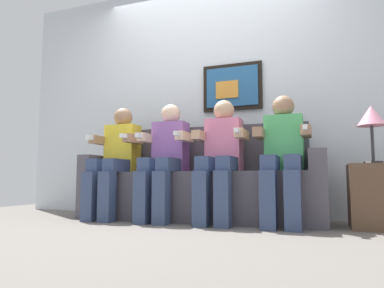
{
  "coord_description": "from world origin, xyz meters",
  "views": [
    {
      "loc": [
        1.1,
        -2.86,
        0.38
      ],
      "look_at": [
        0.0,
        0.15,
        0.7
      ],
      "focal_mm": 33.13,
      "sensor_mm": 36.0,
      "label": 1
    }
  ],
  "objects_px": {
    "person_left_center": "(165,155)",
    "spare_remote_on_table": "(367,163)",
    "couch": "(198,186)",
    "person_rightmost": "(283,152)",
    "person_right_center": "(221,154)",
    "table_lamp": "(371,118)",
    "side_table_right": "(377,196)",
    "person_leftmost": "(116,156)"
  },
  "relations": [
    {
      "from": "person_leftmost",
      "to": "person_rightmost",
      "type": "xyz_separation_m",
      "value": [
        1.61,
        0.0,
        -0.0
      ]
    },
    {
      "from": "couch",
      "to": "person_leftmost",
      "type": "distance_m",
      "value": 0.87
    },
    {
      "from": "person_right_center",
      "to": "spare_remote_on_table",
      "type": "relative_size",
      "value": 8.54
    },
    {
      "from": "side_table_right",
      "to": "spare_remote_on_table",
      "type": "xyz_separation_m",
      "value": [
        -0.06,
        -0.01,
        0.26
      ]
    },
    {
      "from": "couch",
      "to": "person_leftmost",
      "type": "bearing_deg",
      "value": -168.16
    },
    {
      "from": "couch",
      "to": "person_leftmost",
      "type": "height_order",
      "value": "person_leftmost"
    },
    {
      "from": "person_leftmost",
      "to": "person_rightmost",
      "type": "bearing_deg",
      "value": 0.02
    },
    {
      "from": "person_right_center",
      "to": "spare_remote_on_table",
      "type": "height_order",
      "value": "person_right_center"
    },
    {
      "from": "person_left_center",
      "to": "table_lamp",
      "type": "bearing_deg",
      "value": 1.71
    },
    {
      "from": "person_right_center",
      "to": "table_lamp",
      "type": "bearing_deg",
      "value": 2.44
    },
    {
      "from": "person_leftmost",
      "to": "person_left_center",
      "type": "relative_size",
      "value": 1.0
    },
    {
      "from": "person_leftmost",
      "to": "spare_remote_on_table",
      "type": "relative_size",
      "value": 8.54
    },
    {
      "from": "couch",
      "to": "spare_remote_on_table",
      "type": "xyz_separation_m",
      "value": [
        1.44,
        -0.12,
        0.2
      ]
    },
    {
      "from": "person_leftmost",
      "to": "person_right_center",
      "type": "xyz_separation_m",
      "value": [
        1.07,
        0.0,
        -0.0
      ]
    },
    {
      "from": "person_rightmost",
      "to": "spare_remote_on_table",
      "type": "bearing_deg",
      "value": 4.32
    },
    {
      "from": "person_rightmost",
      "to": "side_table_right",
      "type": "relative_size",
      "value": 2.22
    },
    {
      "from": "person_rightmost",
      "to": "side_table_right",
      "type": "height_order",
      "value": "person_rightmost"
    },
    {
      "from": "couch",
      "to": "person_left_center",
      "type": "relative_size",
      "value": 2.06
    },
    {
      "from": "couch",
      "to": "spare_remote_on_table",
      "type": "relative_size",
      "value": 17.61
    },
    {
      "from": "person_left_center",
      "to": "side_table_right",
      "type": "height_order",
      "value": "person_left_center"
    },
    {
      "from": "side_table_right",
      "to": "table_lamp",
      "type": "relative_size",
      "value": 1.09
    },
    {
      "from": "person_right_center",
      "to": "spare_remote_on_table",
      "type": "xyz_separation_m",
      "value": [
        1.17,
        0.05,
        -0.1
      ]
    },
    {
      "from": "person_right_center",
      "to": "side_table_right",
      "type": "distance_m",
      "value": 1.28
    },
    {
      "from": "couch",
      "to": "side_table_right",
      "type": "distance_m",
      "value": 1.5
    },
    {
      "from": "person_rightmost",
      "to": "couch",
      "type": "bearing_deg",
      "value": 168.19
    },
    {
      "from": "couch",
      "to": "table_lamp",
      "type": "distance_m",
      "value": 1.58
    },
    {
      "from": "side_table_right",
      "to": "table_lamp",
      "type": "height_order",
      "value": "table_lamp"
    },
    {
      "from": "person_leftmost",
      "to": "person_left_center",
      "type": "bearing_deg",
      "value": 0.0
    },
    {
      "from": "spare_remote_on_table",
      "to": "person_rightmost",
      "type": "bearing_deg",
      "value": -175.68
    },
    {
      "from": "couch",
      "to": "person_right_center",
      "type": "relative_size",
      "value": 2.06
    },
    {
      "from": "couch",
      "to": "person_right_center",
      "type": "xyz_separation_m",
      "value": [
        0.27,
        -0.17,
        0.29
      ]
    },
    {
      "from": "person_left_center",
      "to": "person_rightmost",
      "type": "height_order",
      "value": "same"
    },
    {
      "from": "person_left_center",
      "to": "spare_remote_on_table",
      "type": "distance_m",
      "value": 1.71
    },
    {
      "from": "person_rightmost",
      "to": "side_table_right",
      "type": "bearing_deg",
      "value": 5.05
    },
    {
      "from": "person_rightmost",
      "to": "side_table_right",
      "type": "distance_m",
      "value": 0.78
    },
    {
      "from": "person_right_center",
      "to": "table_lamp",
      "type": "height_order",
      "value": "person_right_center"
    },
    {
      "from": "person_leftmost",
      "to": "side_table_right",
      "type": "distance_m",
      "value": 2.33
    },
    {
      "from": "couch",
      "to": "spare_remote_on_table",
      "type": "height_order",
      "value": "couch"
    },
    {
      "from": "table_lamp",
      "to": "spare_remote_on_table",
      "type": "distance_m",
      "value": 0.35
    },
    {
      "from": "person_left_center",
      "to": "person_rightmost",
      "type": "relative_size",
      "value": 1.0
    },
    {
      "from": "person_right_center",
      "to": "spare_remote_on_table",
      "type": "bearing_deg",
      "value": 2.35
    },
    {
      "from": "person_left_center",
      "to": "side_table_right",
      "type": "distance_m",
      "value": 1.8
    }
  ]
}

